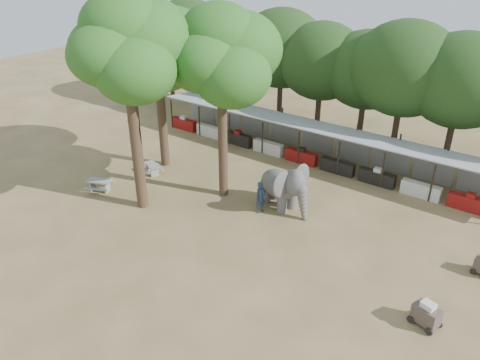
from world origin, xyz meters
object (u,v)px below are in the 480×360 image
Objects in this scene: picnic_table_far at (152,168)px; yard_tree_left at (157,46)px; picnic_table_near at (99,184)px; handler at (261,197)px; elephant at (284,186)px; cart_front at (426,314)px; yard_tree_center at (127,48)px; yard_tree_back at (221,55)px.

yard_tree_left is at bearing 129.56° from picnic_table_far.
handler is at bearing -2.91° from picnic_table_near.
yard_tree_left is at bearing -167.14° from elephant.
picnic_table_near is at bearing -162.38° from cart_front.
yard_tree_back is at bearing 53.14° from yard_tree_center.
yard_tree_center is at bearing 135.55° from handler.
yard_tree_left is 9.48m from picnic_table_near.
yard_tree_center reaches higher than yard_tree_back.
picnic_table_far is (0.49, -1.80, -7.75)m from yard_tree_left.
handler is 0.98× the size of picnic_table_near.
yard_tree_left is 6.19× the size of picnic_table_far.
yard_tree_center is 9.65m from picnic_table_far.
yard_tree_center is at bearing -126.86° from yard_tree_back.
cart_front is at bearing -23.77° from picnic_table_near.
yard_tree_back is at bearing 32.62° from picnic_table_far.
yard_tree_back is at bearing 10.17° from picnic_table_near.
yard_tree_back reaches higher than cart_front.
cart_front is at bearing 14.59° from picnic_table_far.
elephant is at bearing 8.33° from yard_tree_back.
yard_tree_back is 8.20m from elephant.
yard_tree_left reaches higher than cart_front.
yard_tree_left is 0.97× the size of yard_tree_back.
yard_tree_center reaches higher than handler.
yard_tree_left is 5.92m from yard_tree_center.
handler is (-0.82, -1.21, -0.46)m from elephant.
elephant reaches higher than handler.
yard_tree_left is 11.81m from handler.
yard_tree_back reaches higher than picnic_table_near.
elephant reaches higher than cart_front.
cart_front is at bearing -10.62° from elephant.
yard_tree_center reaches higher than picnic_table_far.
elephant is at bearing -2.35° from yard_tree_left.
elephant is 9.68m from picnic_table_far.
yard_tree_back is 2.97× the size of elephant.
yard_tree_center is 11.44m from elephant.
yard_tree_center is at bearing -27.55° from picnic_table_far.
yard_tree_back is 8.38× the size of cart_front.
handler is 1.42× the size of cart_front.
handler reaches higher than cart_front.
elephant is at bearing 33.18° from yard_tree_center.
picnic_table_near is (-10.43, -5.09, -0.92)m from elephant.
elephant is at bearing 32.64° from picnic_table_far.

